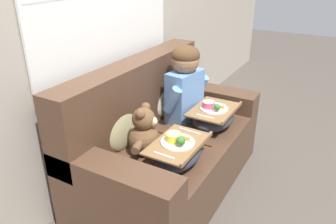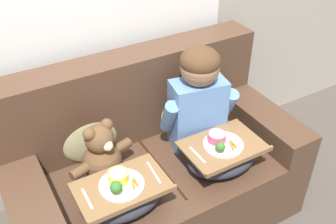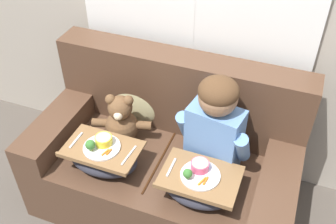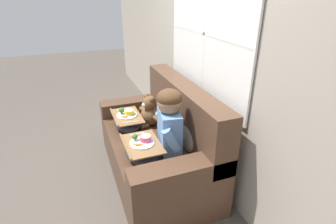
# 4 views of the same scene
# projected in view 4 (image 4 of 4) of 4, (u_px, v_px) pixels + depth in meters

# --- Properties ---
(ground_plane) EXTENTS (14.00, 14.00, 0.00)m
(ground_plane) POSITION_uv_depth(u_px,v_px,m) (155.00, 174.00, 2.96)
(ground_plane) COLOR #4C443D
(wall_back_with_window) EXTENTS (8.00, 0.08, 2.60)m
(wall_back_with_window) POSITION_uv_depth(u_px,v_px,m) (207.00, 54.00, 2.59)
(wall_back_with_window) COLOR #A89E8E
(wall_back_with_window) RESTS_ON ground_plane
(couch) EXTENTS (1.68, 0.89, 1.02)m
(couch) POSITION_uv_depth(u_px,v_px,m) (161.00, 145.00, 2.83)
(couch) COLOR #4C3323
(couch) RESTS_ON ground_plane
(throw_pillow_behind_child) EXTENTS (0.37, 0.18, 0.38)m
(throw_pillow_behind_child) POSITION_uv_depth(u_px,v_px,m) (190.00, 133.00, 2.51)
(throw_pillow_behind_child) COLOR #C1B293
(throw_pillow_behind_child) RESTS_ON couch
(throw_pillow_behind_teddy) EXTENTS (0.38, 0.18, 0.40)m
(throw_pillow_behind_teddy) POSITION_uv_depth(u_px,v_px,m) (167.00, 108.00, 3.03)
(throw_pillow_behind_teddy) COLOR tan
(throw_pillow_behind_teddy) RESTS_ON couch
(child_figure) EXTENTS (0.47, 0.25, 0.64)m
(child_figure) POSITION_uv_depth(u_px,v_px,m) (169.00, 120.00, 2.37)
(child_figure) COLOR #5B84BC
(child_figure) RESTS_ON couch
(teddy_bear) EXTENTS (0.39, 0.28, 0.36)m
(teddy_bear) POSITION_uv_depth(u_px,v_px,m) (149.00, 112.00, 2.97)
(teddy_bear) COLOR brown
(teddy_bear) RESTS_ON couch
(lap_tray_child) EXTENTS (0.44, 0.32, 0.23)m
(lap_tray_child) POSITION_uv_depth(u_px,v_px,m) (142.00, 150.00, 2.39)
(lap_tray_child) COLOR #2D2D38
(lap_tray_child) RESTS_ON child_figure
(lap_tray_teddy) EXTENTS (0.46, 0.30, 0.24)m
(lap_tray_teddy) POSITION_uv_depth(u_px,v_px,m) (127.00, 121.00, 2.92)
(lap_tray_teddy) COLOR #2D2D38
(lap_tray_teddy) RESTS_ON teddy_bear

